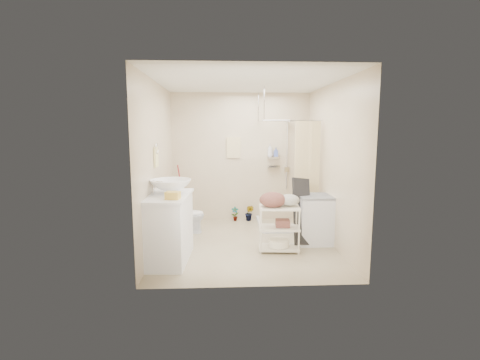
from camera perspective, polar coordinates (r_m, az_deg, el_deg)
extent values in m
plane|color=tan|center=(5.83, 0.94, -10.37)|extent=(3.20, 3.20, 0.00)
cube|color=silver|center=(5.58, 1.01, 15.86)|extent=(2.80, 3.20, 0.04)
cube|color=beige|center=(7.15, 0.12, 3.74)|extent=(2.80, 0.04, 2.60)
cube|color=beige|center=(3.97, 2.50, 0.12)|extent=(2.80, 0.04, 2.60)
cube|color=beige|center=(5.64, -13.38, 2.31)|extent=(0.04, 3.20, 2.60)
cube|color=beige|center=(5.82, 14.88, 2.43)|extent=(0.04, 3.20, 2.60)
cube|color=silver|center=(5.09, -11.78, -7.68)|extent=(0.67, 1.12, 0.96)
imported|color=white|center=(5.07, -11.29, -1.03)|extent=(0.63, 0.63, 0.20)
cube|color=gold|center=(4.64, -10.97, -2.50)|extent=(0.20, 0.17, 0.10)
cube|color=#F2EA4D|center=(4.97, -11.11, -13.07)|extent=(0.29, 0.25, 0.13)
imported|color=white|center=(6.41, -8.82, -5.71)|extent=(0.68, 0.43, 0.65)
imported|color=#945636|center=(7.17, -0.83, -5.58)|extent=(0.16, 0.12, 0.29)
imported|color=brown|center=(7.18, 1.55, -5.42)|extent=(0.23, 0.21, 0.33)
cube|color=beige|center=(7.11, -1.08, 5.33)|extent=(0.28, 0.03, 0.42)
imported|color=silver|center=(7.11, 4.94, 4.90)|extent=(0.10, 0.11, 0.26)
imported|color=#4154A2|center=(7.14, 5.92, 4.60)|extent=(0.10, 0.10, 0.19)
cube|color=silver|center=(5.92, 12.10, -6.27)|extent=(0.55, 0.57, 0.79)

